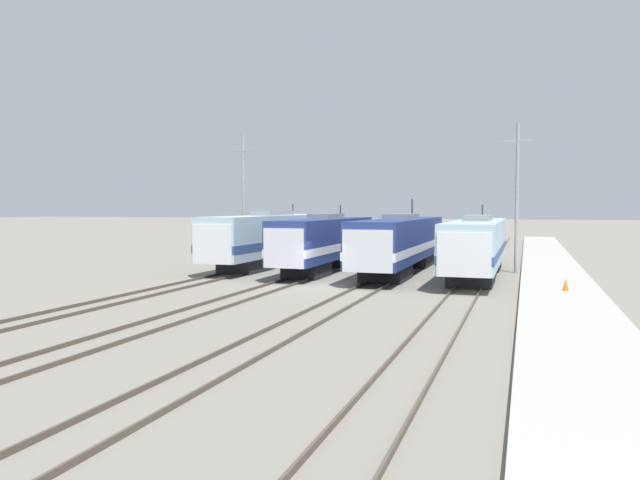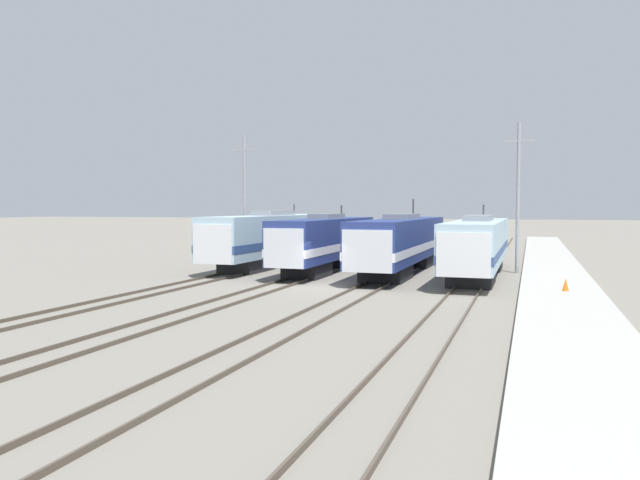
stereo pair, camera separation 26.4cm
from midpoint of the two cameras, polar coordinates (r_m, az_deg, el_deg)
ground_plane at (r=35.17m, az=0.58°, el=-4.34°), size 400.00×400.00×0.00m
rail_pair_far_left at (r=38.29m, az=-10.57°, el=-3.67°), size 1.50×120.00×0.15m
rail_pair_center_left at (r=36.05m, az=-3.35°, el=-4.04°), size 1.51×120.00×0.15m
rail_pair_center_right at (r=34.45m, az=4.69°, el=-4.38°), size 1.51×120.00×0.15m
rail_pair_far_right at (r=33.58m, az=13.33°, el=-4.64°), size 1.50×120.00×0.15m
locomotive_far_left at (r=47.61m, az=-4.34°, el=0.22°), size 2.98×19.69×4.74m
locomotive_center_left at (r=43.27m, az=0.59°, el=-0.17°), size 2.75×16.21×4.64m
locomotive_center_right at (r=42.68m, az=7.53°, el=-0.24°), size 3.09×19.33×5.11m
locomotive_far_right at (r=41.20m, az=14.40°, el=-0.47°), size 2.99×18.95×4.68m
catenary_tower_left at (r=49.34m, az=-6.75°, el=4.07°), size 2.12×0.24×10.20m
catenary_tower_right at (r=44.55m, az=17.82°, el=4.06°), size 2.12×0.24×10.20m
platform at (r=33.47m, az=21.43°, el=-4.68°), size 4.00×120.00×0.29m
traffic_cone at (r=33.82m, az=21.75°, el=-3.81°), size 0.32×0.32×0.64m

